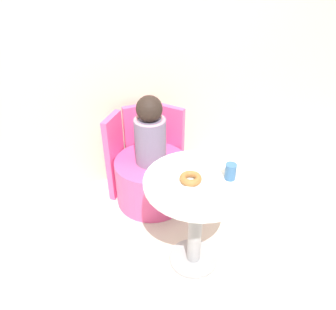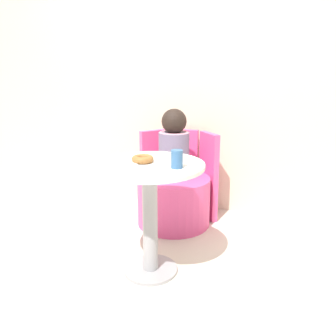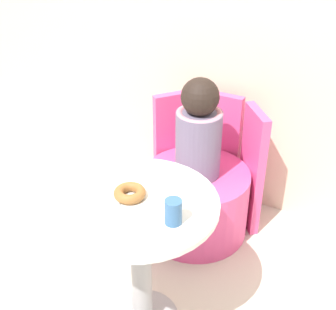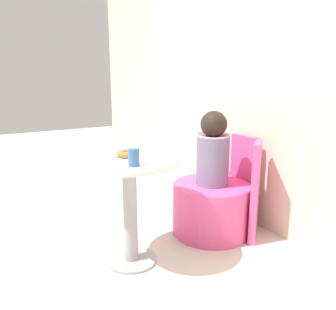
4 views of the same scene
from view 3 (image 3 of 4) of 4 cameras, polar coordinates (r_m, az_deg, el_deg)
ground_plane at (r=2.42m, az=-4.26°, el=-18.19°), size 12.00×12.00×0.00m
back_wall at (r=2.66m, az=7.97°, el=17.33°), size 6.00×0.06×2.40m
round_table at (r=2.00m, az=-3.44°, el=-10.09°), size 0.65×0.65×0.71m
tub_chair at (r=2.71m, az=3.43°, el=-5.72°), size 0.60×0.60×0.40m
booth_backrest at (r=2.81m, az=5.64°, el=-0.16°), size 0.70×0.25×0.75m
child_figure at (r=2.46m, az=3.77°, el=2.89°), size 0.25×0.25×0.56m
donut at (r=1.89m, az=-4.69°, el=-4.64°), size 0.13×0.13×0.04m
cup at (r=1.74m, az=0.64°, el=-6.93°), size 0.07×0.07×0.10m
paper_napkin at (r=1.86m, az=-7.48°, el=-6.27°), size 0.14×0.14×0.01m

